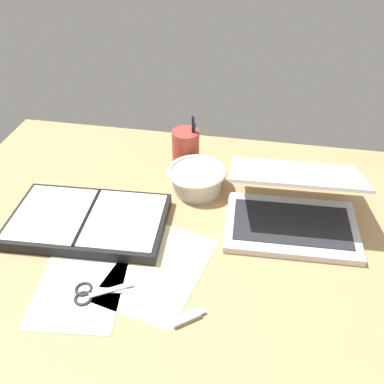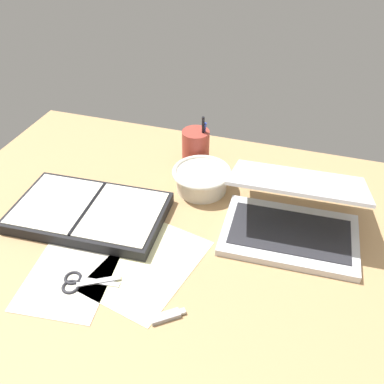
{
  "view_description": "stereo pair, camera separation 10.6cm",
  "coord_description": "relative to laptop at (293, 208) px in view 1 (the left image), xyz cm",
  "views": [
    {
      "loc": [
        12.49,
        -73.25,
        74.03
      ],
      "look_at": [
        -2.68,
        9.88,
        9.0
      ],
      "focal_mm": 40.0,
      "sensor_mm": 36.0,
      "label": 1
    },
    {
      "loc": [
        22.82,
        -70.68,
        74.03
      ],
      "look_at": [
        -2.68,
        9.88,
        9.0
      ],
      "focal_mm": 40.0,
      "sensor_mm": 36.0,
      "label": 2
    }
  ],
  "objects": [
    {
      "name": "desk_top",
      "position": [
        -22.4,
        -10.9,
        -5.82
      ],
      "size": [
        140.0,
        100.0,
        2.0
      ],
      "primitive_type": "cube",
      "color": "tan",
      "rests_on": "ground"
    },
    {
      "name": "laptop",
      "position": [
        0.0,
        0.0,
        0.0
      ],
      "size": [
        33.24,
        29.4,
        15.69
      ],
      "rotation": [
        0.0,
        0.0,
        0.04
      ],
      "color": "silver",
      "rests_on": "desk_top"
    },
    {
      "name": "bowl",
      "position": [
        -25.72,
        9.74,
        -1.24
      ],
      "size": [
        16.22,
        16.22,
        6.44
      ],
      "color": "silver",
      "rests_on": "desk_top"
    },
    {
      "name": "pen_cup",
      "position": [
        -31.07,
        21.67,
        0.72
      ],
      "size": [
        8.06,
        8.06,
        16.1
      ],
      "color": "#9E382D",
      "rests_on": "desk_top"
    },
    {
      "name": "planner",
      "position": [
        -49.62,
        -10.3,
        -3.2
      ],
      "size": [
        39.35,
        25.1,
        3.42
      ],
      "rotation": [
        0.0,
        0.0,
        0.06
      ],
      "color": "black",
      "rests_on": "desk_top"
    },
    {
      "name": "scissors",
      "position": [
        -41.48,
        -30.65,
        -4.48
      ],
      "size": [
        12.6,
        7.91,
        0.8
      ],
      "rotation": [
        0.0,
        0.0,
        0.33
      ],
      "color": "#B7B7BC",
      "rests_on": "desk_top"
    },
    {
      "name": "paper_sheet_front",
      "position": [
        -29.0,
        -21.28,
        -4.74
      ],
      "size": [
        24.63,
        31.18,
        0.16
      ],
      "primitive_type": "cube",
      "rotation": [
        0.0,
        0.0,
        -0.22
      ],
      "color": "#F4EFB2",
      "rests_on": "desk_top"
    },
    {
      "name": "paper_sheet_beside_planner",
      "position": [
        -44.36,
        -28.66,
        -4.74
      ],
      "size": [
        20.86,
        26.27,
        0.16
      ],
      "primitive_type": "cube",
      "rotation": [
        0.0,
        0.0,
        0.12
      ],
      "color": "silver",
      "rests_on": "desk_top"
    },
    {
      "name": "usb_drive",
      "position": [
        -20.21,
        -33.23,
        -4.32
      ],
      "size": [
        6.67,
        5.68,
        1.0
      ],
      "rotation": [
        0.0,
        0.0,
        -0.91
      ],
      "color": "#99999E",
      "rests_on": "desk_top"
    }
  ]
}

